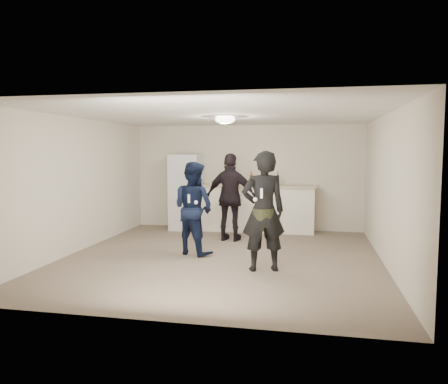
% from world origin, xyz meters
% --- Properties ---
extents(floor, '(6.00, 6.00, 0.00)m').
position_xyz_m(floor, '(0.00, 0.00, 0.00)').
color(floor, '#6B5B4C').
rests_on(floor, ground).
extents(ceiling, '(6.00, 6.00, 0.00)m').
position_xyz_m(ceiling, '(0.00, 0.00, 2.50)').
color(ceiling, silver).
rests_on(ceiling, wall_back).
extents(wall_back, '(6.00, 0.00, 6.00)m').
position_xyz_m(wall_back, '(0.00, 3.00, 1.25)').
color(wall_back, beige).
rests_on(wall_back, floor).
extents(wall_front, '(6.00, 0.00, 6.00)m').
position_xyz_m(wall_front, '(0.00, -3.00, 1.25)').
color(wall_front, beige).
rests_on(wall_front, floor).
extents(wall_left, '(0.00, 6.00, 6.00)m').
position_xyz_m(wall_left, '(-2.75, 0.00, 1.25)').
color(wall_left, beige).
rests_on(wall_left, floor).
extents(wall_right, '(0.00, 6.00, 6.00)m').
position_xyz_m(wall_right, '(2.75, 0.00, 1.25)').
color(wall_right, beige).
rests_on(wall_right, floor).
extents(counter, '(2.60, 0.56, 1.05)m').
position_xyz_m(counter, '(0.31, 2.67, 0.53)').
color(counter, white).
rests_on(counter, floor).
extents(counter_top, '(2.68, 0.64, 0.04)m').
position_xyz_m(counter_top, '(0.31, 2.67, 1.07)').
color(counter_top, beige).
rests_on(counter_top, counter).
extents(fridge, '(0.70, 0.70, 1.80)m').
position_xyz_m(fridge, '(-1.41, 2.60, 0.90)').
color(fridge, silver).
rests_on(fridge, floor).
extents(fridge_handle, '(0.02, 0.02, 0.60)m').
position_xyz_m(fridge_handle, '(-1.13, 2.23, 1.30)').
color(fridge_handle, silver).
rests_on(fridge_handle, fridge).
extents(ceiling_dome, '(0.36, 0.36, 0.16)m').
position_xyz_m(ceiling_dome, '(0.00, 0.30, 2.45)').
color(ceiling_dome, white).
rests_on(ceiling_dome, ceiling).
extents(shaker, '(0.08, 0.08, 0.17)m').
position_xyz_m(shaker, '(-0.58, 2.77, 1.18)').
color(shaker, '#BABABF').
rests_on(shaker, counter_top).
extents(man, '(1.02, 0.93, 1.69)m').
position_xyz_m(man, '(-0.57, 0.19, 0.85)').
color(man, '#0F1B3E').
rests_on(man, floor).
extents(woman, '(0.79, 0.64, 1.89)m').
position_xyz_m(woman, '(0.81, -0.69, 0.94)').
color(woman, black).
rests_on(woman, floor).
extents(camo_shorts, '(0.34, 0.34, 0.28)m').
position_xyz_m(camo_shorts, '(0.81, -0.69, 0.85)').
color(camo_shorts, '#2E3719').
rests_on(camo_shorts, woman).
extents(spectator, '(1.12, 0.57, 1.84)m').
position_xyz_m(spectator, '(-0.11, 1.48, 0.92)').
color(spectator, black).
rests_on(spectator, floor).
extents(remote_man, '(0.04, 0.04, 0.15)m').
position_xyz_m(remote_man, '(-0.57, -0.09, 1.05)').
color(remote_man, silver).
rests_on(remote_man, man).
extents(nunchuk_man, '(0.07, 0.07, 0.07)m').
position_xyz_m(nunchuk_man, '(-0.45, -0.06, 0.98)').
color(nunchuk_man, silver).
rests_on(nunchuk_man, man).
extents(remote_woman, '(0.04, 0.04, 0.15)m').
position_xyz_m(remote_woman, '(0.81, -0.94, 1.25)').
color(remote_woman, silver).
rests_on(remote_woman, woman).
extents(nunchuk_woman, '(0.07, 0.07, 0.07)m').
position_xyz_m(nunchuk_woman, '(0.71, -0.91, 1.15)').
color(nunchuk_woman, silver).
rests_on(nunchuk_woman, woman).
extents(bottle_cluster, '(0.82, 0.33, 0.24)m').
position_xyz_m(bottle_cluster, '(0.38, 2.65, 1.20)').
color(bottle_cluster, '#144112').
rests_on(bottle_cluster, counter_top).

